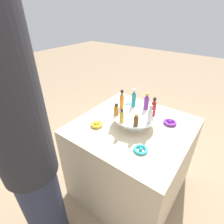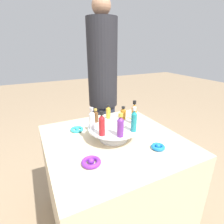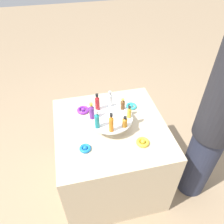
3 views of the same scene
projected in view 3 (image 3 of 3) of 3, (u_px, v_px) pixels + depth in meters
ground_plane at (111, 178)px, 2.10m from camera, size 12.00×12.00×0.00m
party_table at (111, 155)px, 1.86m from camera, size 0.83×0.83×0.71m
display_stand at (111, 120)px, 1.59m from camera, size 0.32×0.32×0.09m
bottle_orange at (111, 123)px, 1.42m from camera, size 0.03×0.03×0.15m
bottle_amber at (125, 122)px, 1.48m from camera, size 0.04×0.04×0.09m
bottle_gold at (129, 112)px, 1.54m from camera, size 0.03×0.03×0.10m
bottle_brown at (123, 104)px, 1.62m from camera, size 0.03×0.03×0.09m
bottle_clear at (110, 99)px, 1.63m from camera, size 0.03×0.03×0.13m
bottle_red at (97, 103)px, 1.59m from camera, size 0.03×0.03×0.14m
bottle_purple at (92, 111)px, 1.52m from camera, size 0.04×0.04×0.13m
bottle_teal at (97, 120)px, 1.45m from camera, size 0.03×0.03×0.15m
ribbon_bow_purple at (83, 110)px, 1.75m from camera, size 0.10×0.10×0.03m
ribbon_bow_blue at (85, 148)px, 1.45m from camera, size 0.08×0.08×0.03m
ribbon_bow_gold at (143, 142)px, 1.49m from camera, size 0.09×0.09×0.03m
ribbon_bow_teal at (131, 106)px, 1.79m from camera, size 0.09×0.09×0.03m
person_figure at (218, 120)px, 1.49m from camera, size 0.28×0.28×1.67m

